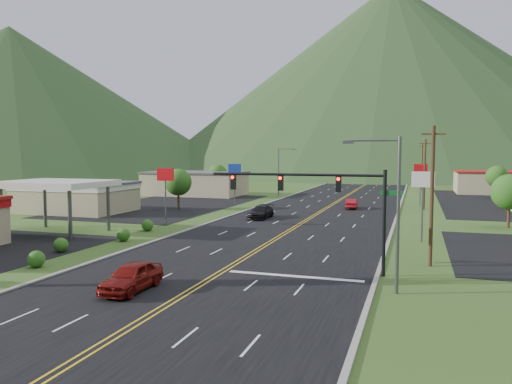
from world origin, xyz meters
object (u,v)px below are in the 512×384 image
(streetlight_east, at_px, (393,204))
(streetlight_west, at_px, (280,169))
(car_dark_mid, at_px, (261,212))
(traffic_signal, at_px, (323,194))
(car_red_near, at_px, (132,277))
(gas_canopy, at_px, (56,185))
(car_red_far, at_px, (352,204))

(streetlight_east, bearing_deg, streetlight_west, 110.86)
(car_dark_mid, bearing_deg, traffic_signal, -62.91)
(car_red_near, distance_m, car_dark_mid, 33.26)
(streetlight_east, bearing_deg, traffic_signal, 139.61)
(streetlight_west, height_order, car_red_near, streetlight_west)
(traffic_signal, bearing_deg, streetlight_west, 107.97)
(streetlight_east, distance_m, car_red_near, 15.68)
(gas_canopy, bearing_deg, car_red_near, -40.97)
(car_red_near, height_order, car_dark_mid, car_red_near)
(car_red_near, bearing_deg, streetlight_west, 97.23)
(car_dark_mid, height_order, car_red_far, car_dark_mid)
(traffic_signal, relative_size, streetlight_west, 1.46)
(car_dark_mid, bearing_deg, car_red_far, 57.99)
(traffic_signal, xyz_separation_m, car_dark_mid, (-12.21, 24.90, -4.55))
(traffic_signal, xyz_separation_m, streetlight_west, (-18.16, 56.00, -0.15))
(traffic_signal, distance_m, car_dark_mid, 28.10)
(traffic_signal, relative_size, car_red_far, 3.02)
(gas_canopy, distance_m, car_dark_mid, 23.81)
(traffic_signal, height_order, car_red_far, traffic_signal)
(streetlight_west, xyz_separation_m, car_dark_mid, (5.95, -31.11, -4.40))
(gas_canopy, bearing_deg, traffic_signal, -15.70)
(car_dark_mid, relative_size, car_red_far, 1.24)
(streetlight_east, bearing_deg, car_red_far, 99.97)
(streetlight_east, xyz_separation_m, gas_canopy, (-33.18, 12.00, -0.31))
(streetlight_west, relative_size, car_red_far, 2.07)
(streetlight_west, distance_m, gas_canopy, 49.10)
(streetlight_east, relative_size, car_dark_mid, 1.67)
(streetlight_east, relative_size, streetlight_west, 1.00)
(traffic_signal, bearing_deg, car_red_near, -139.70)
(traffic_signal, bearing_deg, gas_canopy, 164.30)
(traffic_signal, bearing_deg, car_red_far, 94.23)
(traffic_signal, bearing_deg, car_dark_mid, 116.12)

